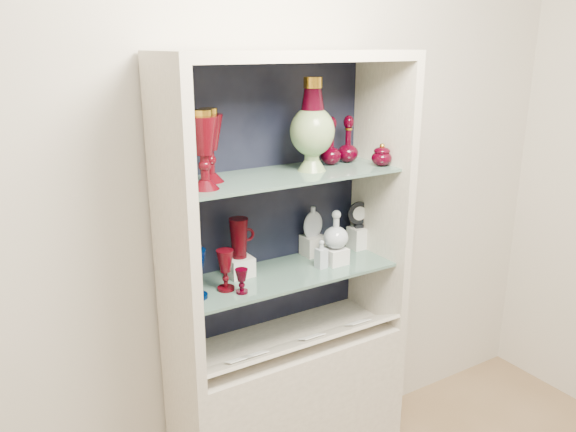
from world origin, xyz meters
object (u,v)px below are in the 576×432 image
clear_square_bottle (321,254)px  cameo_medallion (359,214)px  cobalt_goblet (196,274)px  clear_round_decanter (336,230)px  flat_flask (313,221)px  enamel_urn (312,125)px  pedestal_lamp_right (210,146)px  ruby_pitcher (239,238)px  ruby_goblet_tall (225,270)px  pedestal_lamp_left (204,150)px  ruby_goblet_small (242,281)px  lidded_bowl (382,154)px  ruby_decanter_a (331,138)px  ruby_decanter_b (348,138)px

clear_square_bottle → cameo_medallion: 0.32m
clear_square_bottle → cobalt_goblet: bearing=-179.8°
clear_round_decanter → cameo_medallion: size_ratio=1.27×
flat_flask → cameo_medallion: flat_flask is taller
enamel_urn → cobalt_goblet: enamel_urn is taller
pedestal_lamp_right → ruby_pitcher: (0.13, 0.04, -0.39)m
ruby_goblet_tall → cameo_medallion: 0.74m
enamel_urn → pedestal_lamp_left: bearing=-173.2°
enamel_urn → flat_flask: 0.47m
cobalt_goblet → ruby_goblet_small: size_ratio=1.96×
pedestal_lamp_left → clear_square_bottle: size_ratio=2.23×
pedestal_lamp_right → cameo_medallion: bearing=3.5°
pedestal_lamp_right → lidded_bowl: pedestal_lamp_right is taller
ruby_decanter_a → enamel_urn: bearing=-157.9°
pedestal_lamp_left → cameo_medallion: size_ratio=2.18×
clear_round_decanter → ruby_decanter_b: bearing=36.3°
ruby_goblet_tall → lidded_bowl: bearing=-3.9°
ruby_decanter_a → ruby_goblet_small: bearing=-164.6°
ruby_goblet_small → cameo_medallion: bearing=13.3°
ruby_decanter_a → clear_round_decanter: 0.39m
ruby_goblet_small → clear_round_decanter: size_ratio=0.60×
pedestal_lamp_right → ruby_goblet_tall: (0.02, -0.06, -0.47)m
ruby_decanter_a → ruby_decanter_b: (0.09, 0.01, -0.01)m
clear_square_bottle → flat_flask: flat_flask is taller
enamel_urn → lidded_bowl: (0.30, -0.08, -0.14)m
ruby_decanter_a → flat_flask: bearing=127.8°
ruby_decanter_a → lidded_bowl: (0.17, -0.13, -0.07)m
ruby_pitcher → ruby_decanter_b: bearing=2.9°
pedestal_lamp_left → clear_round_decanter: 0.73m
ruby_goblet_small → flat_flask: (0.46, 0.20, 0.11)m
ruby_decanter_b → clear_round_decanter: ruby_decanter_b is taller
pedestal_lamp_left → pedestal_lamp_right: size_ratio=1.02×
pedestal_lamp_left → ruby_decanter_b: 0.73m
flat_flask → lidded_bowl: bearing=-43.3°
lidded_bowl → clear_square_bottle: lidded_bowl is taller
ruby_goblet_small → cameo_medallion: size_ratio=0.77×
pedestal_lamp_right → cobalt_goblet: 0.48m
cobalt_goblet → ruby_goblet_tall: cobalt_goblet is taller
pedestal_lamp_right → clear_square_bottle: 0.68m
enamel_urn → ruby_goblet_small: size_ratio=3.79×
clear_square_bottle → pedestal_lamp_right: bearing=171.9°
ruby_pitcher → ruby_decanter_a: bearing=1.8°
ruby_decanter_b → ruby_pitcher: size_ratio=1.30×
ruby_decanter_a → clear_square_bottle: bearing=-139.1°
ruby_goblet_small → cobalt_goblet: bearing=162.9°
lidded_bowl → cameo_medallion: lidded_bowl is taller
lidded_bowl → ruby_pitcher: (-0.60, 0.15, -0.31)m
cobalt_goblet → clear_square_bottle: (0.57, 0.00, -0.03)m
enamel_urn → clear_square_bottle: (0.03, -0.03, -0.54)m
ruby_pitcher → clear_square_bottle: ruby_pitcher is taller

